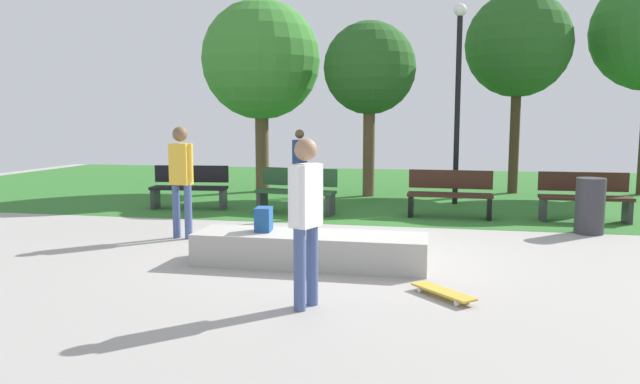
# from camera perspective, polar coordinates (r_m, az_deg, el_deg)

# --- Properties ---
(ground_plane) EXTENTS (28.00, 28.00, 0.00)m
(ground_plane) POSITION_cam_1_polar(r_m,az_deg,el_deg) (8.63, 2.86, -5.51)
(ground_plane) COLOR #9E9993
(grass_lawn) EXTENTS (26.60, 12.12, 0.01)m
(grass_lawn) POSITION_cam_1_polar(r_m,az_deg,el_deg) (16.43, 7.00, 0.46)
(grass_lawn) COLOR #2D6B28
(grass_lawn) RESTS_ON ground_plane
(concrete_ledge) EXTENTS (3.02, 0.81, 0.41)m
(concrete_ledge) POSITION_cam_1_polar(r_m,az_deg,el_deg) (7.61, -0.98, -5.62)
(concrete_ledge) COLOR #A8A59E
(concrete_ledge) RESTS_ON ground_plane
(backpack_on_ledge) EXTENTS (0.22, 0.30, 0.32)m
(backpack_on_ledge) POSITION_cam_1_polar(r_m,az_deg,el_deg) (7.73, -5.55, -2.68)
(backpack_on_ledge) COLOR #1E4C8C
(backpack_on_ledge) RESTS_ON concrete_ledge
(skater_performing_trick) EXTENTS (0.30, 0.41, 1.70)m
(skater_performing_trick) POSITION_cam_1_polar(r_m,az_deg,el_deg) (5.74, -1.40, -1.75)
(skater_performing_trick) COLOR #3F5184
(skater_performing_trick) RESTS_ON ground_plane
(skater_watching) EXTENTS (0.43, 0.24, 1.78)m
(skater_watching) POSITION_cam_1_polar(r_m,az_deg,el_deg) (9.43, -13.46, 1.82)
(skater_watching) COLOR #3F5184
(skater_watching) RESTS_ON ground_plane
(skateboard_by_ledge) EXTENTS (0.69, 0.72, 0.08)m
(skateboard_by_ledge) POSITION_cam_1_polar(r_m,az_deg,el_deg) (6.40, 11.97, -9.55)
(skateboard_by_ledge) COLOR gold
(skateboard_by_ledge) RESTS_ON ground_plane
(park_bench_near_path) EXTENTS (1.65, 0.68, 0.91)m
(park_bench_near_path) POSITION_cam_1_polar(r_m,az_deg,el_deg) (11.71, -2.29, 0.21)
(park_bench_near_path) COLOR #1E4223
(park_bench_near_path) RESTS_ON ground_plane
(park_bench_far_right) EXTENTS (1.61, 0.50, 0.91)m
(park_bench_far_right) POSITION_cam_1_polar(r_m,az_deg,el_deg) (11.86, 24.48, -0.34)
(park_bench_far_right) COLOR #331E14
(park_bench_far_right) RESTS_ON ground_plane
(park_bench_near_lamppost) EXTENTS (1.62, 0.53, 0.91)m
(park_bench_near_lamppost) POSITION_cam_1_polar(r_m,az_deg,el_deg) (11.50, 12.61, -0.08)
(park_bench_near_lamppost) COLOR #331E14
(park_bench_near_lamppost) RESTS_ON ground_plane
(park_bench_center_lawn) EXTENTS (1.65, 0.66, 0.91)m
(park_bench_center_lawn) POSITION_cam_1_polar(r_m,az_deg,el_deg) (12.68, -12.64, 0.57)
(park_bench_center_lawn) COLOR black
(park_bench_center_lawn) RESTS_ON ground_plane
(tree_young_birch) EXTENTS (2.63, 2.63, 5.08)m
(tree_young_birch) POSITION_cam_1_polar(r_m,az_deg,el_deg) (15.87, 18.85, 13.45)
(tree_young_birch) COLOR #42301E
(tree_young_birch) RESTS_ON grass_lawn
(tree_leaning_ash) EXTENTS (2.24, 2.24, 4.26)m
(tree_leaning_ash) POSITION_cam_1_polar(r_m,az_deg,el_deg) (14.48, 4.89, 11.89)
(tree_leaning_ash) COLOR brown
(tree_leaning_ash) RESTS_ON grass_lawn
(tree_tall_oak) EXTENTS (3.06, 3.06, 4.95)m
(tree_tall_oak) POSITION_cam_1_polar(r_m,az_deg,el_deg) (15.44, -5.80, 12.68)
(tree_tall_oak) COLOR brown
(tree_tall_oak) RESTS_ON grass_lawn
(lamp_post) EXTENTS (0.28, 0.28, 4.39)m
(lamp_post) POSITION_cam_1_polar(r_m,az_deg,el_deg) (13.36, 13.38, 10.20)
(lamp_post) COLOR black
(lamp_post) RESTS_ON ground_plane
(trash_bin) EXTENTS (0.46, 0.46, 0.93)m
(trash_bin) POSITION_cam_1_polar(r_m,az_deg,el_deg) (10.62, 24.94, -1.24)
(trash_bin) COLOR #333338
(trash_bin) RESTS_ON ground_plane
(pedestrian_with_backpack) EXTENTS (0.43, 0.44, 1.66)m
(pedestrian_with_backpack) POSITION_cam_1_polar(r_m,az_deg,el_deg) (13.99, -1.93, 3.42)
(pedestrian_with_backpack) COLOR tan
(pedestrian_with_backpack) RESTS_ON ground_plane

